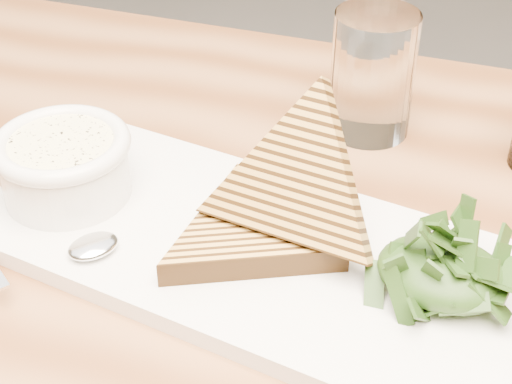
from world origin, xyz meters
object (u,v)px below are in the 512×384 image
at_px(table_top, 202,271).
at_px(glass_near, 373,74).
at_px(soup_bowl, 66,172).
at_px(platter, 246,248).

relative_size(table_top, glass_near, 9.96).
bearing_deg(soup_bowl, platter, 0.79).
bearing_deg(soup_bowl, glass_near, 49.13).
distance_m(table_top, glass_near, 0.26).
bearing_deg(glass_near, platter, -98.11).
distance_m(table_top, soup_bowl, 0.14).
bearing_deg(soup_bowl, table_top, -3.40).
xyz_separation_m(platter, glass_near, (0.03, 0.22, 0.05)).
relative_size(platter, soup_bowl, 4.17).
xyz_separation_m(soup_bowl, glass_near, (0.20, 0.23, 0.02)).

